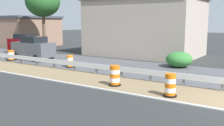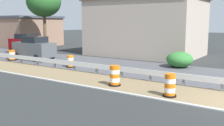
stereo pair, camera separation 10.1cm
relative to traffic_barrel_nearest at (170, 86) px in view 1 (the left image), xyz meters
name	(u,v)px [view 1 (the left image)]	position (x,y,z in m)	size (l,w,h in m)	color
traffic_barrel_nearest	(170,86)	(0.00, 0.00, 0.00)	(0.65, 0.65, 1.11)	orange
traffic_barrel_close	(115,76)	(0.35, 3.39, 0.01)	(0.69, 0.69, 1.14)	orange
traffic_barrel_mid	(70,62)	(3.39, 9.57, -0.07)	(0.63, 0.63, 0.96)	orange
traffic_barrel_far	(11,56)	(3.18, 16.73, -0.08)	(0.75, 0.75, 0.96)	orange
car_trailing_near_lane	(26,44)	(7.52, 19.97, 0.60)	(2.13, 4.46, 2.22)	maroon
car_lead_far_lane	(33,48)	(4.66, 15.36, 0.59)	(2.05, 4.20, 2.20)	#4C5156
roadside_shop_near	(145,27)	(13.69, 8.24, 2.53)	(7.84, 11.73, 6.05)	#AD9E8E
roadside_shop_far	(20,31)	(13.82, 29.43, 1.70)	(8.24, 10.64, 4.38)	#93705B
utility_pole_near	(163,7)	(10.39, 4.82, 4.33)	(0.24, 1.80, 9.36)	brown
bush_roadside	(179,59)	(8.20, 2.43, 0.12)	(2.07, 2.07, 1.24)	#337533
tree_roadside	(43,2)	(10.14, 19.93, 5.43)	(4.09, 4.09, 7.81)	brown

